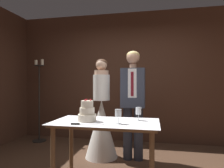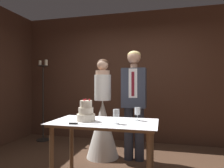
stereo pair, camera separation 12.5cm
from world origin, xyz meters
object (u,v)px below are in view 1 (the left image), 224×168
at_px(cake_knife, 81,124).
at_px(groom, 133,98).
at_px(cake_table, 105,129).
at_px(bride, 101,121).
at_px(candle_stand, 39,104).
at_px(wine_glass_middle, 118,114).
at_px(wine_glass_near, 138,111).
at_px(tiered_cake, 87,113).

bearing_deg(cake_knife, groom, 54.27).
height_order(cake_table, bride, bride).
height_order(cake_knife, candle_stand, candle_stand).
height_order(wine_glass_middle, candle_stand, candle_stand).
bearing_deg(groom, cake_knife, -114.55).
distance_m(bride, candle_stand, 1.68).
bearing_deg(wine_glass_near, cake_table, -158.80).
distance_m(cake_knife, wine_glass_middle, 0.45).
xyz_separation_m(cake_table, wine_glass_middle, (0.18, -0.12, 0.22)).
relative_size(wine_glass_middle, candle_stand, 0.10).
bearing_deg(cake_table, cake_knife, -131.41).
relative_size(tiered_cake, groom, 0.16).
bearing_deg(tiered_cake, wine_glass_middle, -11.62).
bearing_deg(cake_knife, bride, 80.92).
bearing_deg(bride, cake_knife, -87.90).
xyz_separation_m(wine_glass_middle, groom, (0.08, 0.94, 0.11)).
bearing_deg(groom, cake_table, -107.95).
height_order(cake_knife, bride, bride).
bearing_deg(tiered_cake, bride, 92.47).
bearing_deg(cake_table, bride, 107.94).
distance_m(wine_glass_near, wine_glass_middle, 0.35).
relative_size(tiered_cake, cake_knife, 0.72).
relative_size(tiered_cake, wine_glass_near, 1.66).
bearing_deg(wine_glass_near, candle_stand, 149.64).
bearing_deg(bride, groom, -0.04).
xyz_separation_m(cake_knife, candle_stand, (-1.59, 1.71, 0.04)).
bearing_deg(cake_knife, wine_glass_middle, 7.06).
distance_m(bride, groom, 0.66).
height_order(cake_knife, groom, groom).
distance_m(tiered_cake, bride, 0.90).
bearing_deg(groom, tiered_cake, -119.99).
relative_size(tiered_cake, wine_glass_middle, 1.63).
relative_size(cake_table, candle_stand, 0.75).
relative_size(bride, groom, 0.93).
distance_m(tiered_cake, wine_glass_near, 0.66).
height_order(bride, groom, groom).
height_order(tiered_cake, wine_glass_near, tiered_cake).
height_order(bride, candle_stand, candle_stand).
xyz_separation_m(cake_table, groom, (0.27, 0.82, 0.33)).
xyz_separation_m(tiered_cake, wine_glass_middle, (0.41, -0.08, 0.01)).
relative_size(cake_knife, bride, 0.23).
bearing_deg(groom, wine_glass_near, -78.49).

